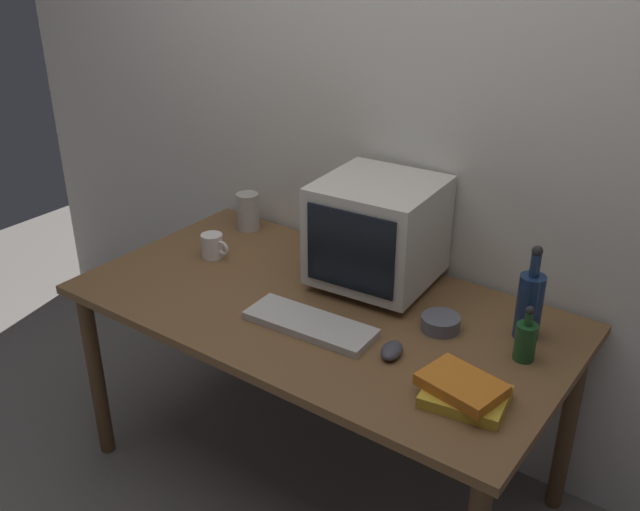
{
  "coord_description": "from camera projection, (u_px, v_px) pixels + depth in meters",
  "views": [
    {
      "loc": [
        1.2,
        -1.65,
        1.92
      ],
      "look_at": [
        0.0,
        0.0,
        0.91
      ],
      "focal_mm": 40.37,
      "sensor_mm": 36.0,
      "label": 1
    }
  ],
  "objects": [
    {
      "name": "crt_monitor",
      "position": [
        378.0,
        232.0,
        2.41
      ],
      "size": [
        0.41,
        0.41,
        0.37
      ],
      "color": "beige",
      "rests_on": "desk"
    },
    {
      "name": "bottle_short",
      "position": [
        526.0,
        340.0,
        2.05
      ],
      "size": [
        0.06,
        0.06,
        0.17
      ],
      "color": "#1E4C23",
      "rests_on": "desk"
    },
    {
      "name": "mug",
      "position": [
        213.0,
        246.0,
        2.66
      ],
      "size": [
        0.12,
        0.08,
        0.09
      ],
      "color": "white",
      "rests_on": "desk"
    },
    {
      "name": "ground_plane",
      "position": [
        320.0,
        475.0,
        2.68
      ],
      "size": [
        6.0,
        6.0,
        0.0
      ],
      "primitive_type": "plane",
      "color": "slate"
    },
    {
      "name": "metal_canister",
      "position": [
        248.0,
        211.0,
        2.88
      ],
      "size": [
        0.09,
        0.09,
        0.15
      ],
      "primitive_type": "cylinder",
      "color": "#B7B2A8",
      "rests_on": "desk"
    },
    {
      "name": "book_stack",
      "position": [
        464.0,
        391.0,
        1.89
      ],
      "size": [
        0.25,
        0.2,
        0.07
      ],
      "color": "gold",
      "rests_on": "desk"
    },
    {
      "name": "bottle_tall",
      "position": [
        530.0,
        304.0,
        2.14
      ],
      "size": [
        0.08,
        0.08,
        0.3
      ],
      "color": "navy",
      "rests_on": "desk"
    },
    {
      "name": "back_wall",
      "position": [
        403.0,
        117.0,
        2.49
      ],
      "size": [
        4.0,
        0.08,
        2.5
      ],
      "primitive_type": "cube",
      "color": "silver",
      "rests_on": "ground"
    },
    {
      "name": "keyboard",
      "position": [
        310.0,
        324.0,
        2.23
      ],
      "size": [
        0.43,
        0.17,
        0.02
      ],
      "primitive_type": "cube",
      "rotation": [
        0.0,
        0.0,
        0.06
      ],
      "color": "beige",
      "rests_on": "desk"
    },
    {
      "name": "cd_spindle",
      "position": [
        441.0,
        323.0,
        2.21
      ],
      "size": [
        0.12,
        0.12,
        0.04
      ],
      "primitive_type": "cylinder",
      "color": "#595B66",
      "rests_on": "desk"
    },
    {
      "name": "computer_mouse",
      "position": [
        392.0,
        350.0,
        2.09
      ],
      "size": [
        0.08,
        0.11,
        0.04
      ],
      "primitive_type": "ellipsoid",
      "rotation": [
        0.0,
        0.0,
        0.26
      ],
      "color": "#3F3F47",
      "rests_on": "desk"
    },
    {
      "name": "desk",
      "position": [
        320.0,
        325.0,
        2.39
      ],
      "size": [
        1.63,
        0.86,
        0.73
      ],
      "color": "brown",
      "rests_on": "ground"
    }
  ]
}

